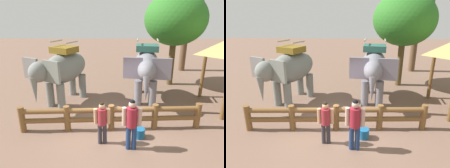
# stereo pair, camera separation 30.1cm
# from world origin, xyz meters

# --- Properties ---
(ground_plane) EXTENTS (60.00, 60.00, 0.00)m
(ground_plane) POSITION_xyz_m (0.00, 0.00, 0.00)
(ground_plane) COLOR brown
(log_fence) EXTENTS (7.12, 0.67, 1.05)m
(log_fence) POSITION_xyz_m (-0.00, 0.17, 0.61)
(log_fence) COLOR brown
(log_fence) RESTS_ON ground
(elephant_near_left) EXTENTS (2.90, 3.67, 3.14)m
(elephant_near_left) POSITION_xyz_m (-2.46, 2.72, 1.76)
(elephant_near_left) COLOR slate
(elephant_near_left) RESTS_ON ground
(elephant_center) EXTENTS (2.10, 3.74, 3.16)m
(elephant_center) POSITION_xyz_m (1.72, 3.13, 1.78)
(elephant_center) COLOR slate
(elephant_center) RESTS_ON ground
(tourist_woman_in_black) EXTENTS (0.57, 0.32, 1.60)m
(tourist_woman_in_black) POSITION_xyz_m (-0.30, -0.75, 0.93)
(tourist_woman_in_black) COLOR #312E36
(tourist_woman_in_black) RESTS_ON ground
(tourist_man_in_blue) EXTENTS (0.65, 0.38, 1.83)m
(tourist_man_in_blue) POSITION_xyz_m (0.69, -1.05, 1.06)
(tourist_man_in_blue) COLOR navy
(tourist_man_in_blue) RESTS_ON ground
(tree_far_left) EXTENTS (3.63, 3.63, 5.59)m
(tree_far_left) POSITION_xyz_m (3.66, 5.71, 4.02)
(tree_far_left) COLOR brown
(tree_far_left) RESTS_ON ground
(tree_back_center) EXTENTS (2.10, 2.10, 6.01)m
(tree_back_center) POSITION_xyz_m (5.46, 9.14, 4.76)
(tree_back_center) COLOR brown
(tree_back_center) RESTS_ON ground
(feed_bucket) EXTENTS (0.39, 0.39, 0.37)m
(feed_bucket) POSITION_xyz_m (1.06, -0.37, 0.19)
(feed_bucket) COLOR #19598C
(feed_bucket) RESTS_ON ground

